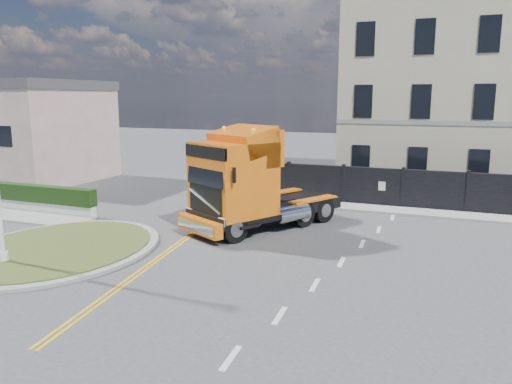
% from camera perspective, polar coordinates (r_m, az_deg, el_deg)
% --- Properties ---
extents(ground, '(120.00, 120.00, 0.00)m').
position_cam_1_polar(ground, '(18.57, 1.00, -6.55)').
color(ground, '#424244').
rests_on(ground, ground).
extents(traffic_island, '(6.80, 6.80, 0.17)m').
position_cam_1_polar(traffic_island, '(19.74, -21.80, -6.04)').
color(traffic_island, gray).
rests_on(traffic_island, ground).
extents(hedge_wall, '(8.00, 0.55, 1.35)m').
position_cam_1_polar(hedge_wall, '(26.84, -24.68, -0.49)').
color(hedge_wall, silver).
rests_on(hedge_wall, ground).
extents(pavement_side, '(8.50, 1.80, 0.10)m').
position_cam_1_polar(pavement_side, '(26.25, -26.28, -2.40)').
color(pavement_side, gray).
rests_on(pavement_side, ground).
extents(seaside_bldg_pink, '(8.00, 8.00, 6.00)m').
position_cam_1_polar(seaside_bldg_pink, '(36.74, -24.13, 5.91)').
color(seaside_bldg_pink, beige).
rests_on(seaside_bldg_pink, ground).
extents(hoarding_fence, '(18.80, 0.25, 2.00)m').
position_cam_1_polar(hoarding_fence, '(25.99, 22.00, -0.05)').
color(hoarding_fence, black).
rests_on(hoarding_fence, ground).
extents(georgian_building, '(12.30, 10.30, 12.80)m').
position_cam_1_polar(georgian_building, '(33.09, 21.63, 10.47)').
color(georgian_building, beige).
rests_on(georgian_building, ground).
extents(pavement_far, '(20.00, 1.60, 0.12)m').
position_cam_1_polar(pavement_far, '(25.29, 20.60, -2.41)').
color(pavement_far, gray).
rests_on(pavement_far, ground).
extents(truck, '(5.66, 7.49, 4.25)m').
position_cam_1_polar(truck, '(20.74, -1.14, 0.71)').
color(truck, black).
rests_on(truck, ground).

